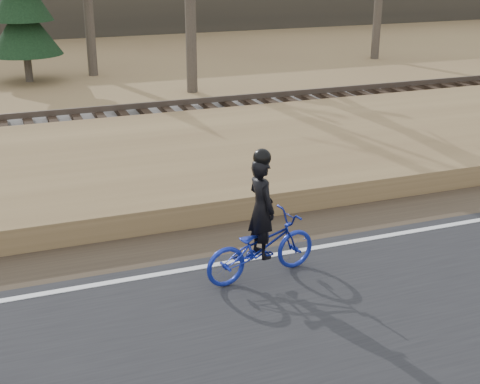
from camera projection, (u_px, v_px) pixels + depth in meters
name	position (u px, v px, depth m)	size (l,w,h in m)	color
embankment	(409.00, 146.00, 15.91)	(120.00, 5.00, 0.44)	olive
ballast	(334.00, 111.00, 19.24)	(120.00, 3.00, 0.45)	slate
railroad	(334.00, 100.00, 19.13)	(120.00, 2.40, 0.29)	black
cyclist	(261.00, 238.00, 9.84)	(1.90, 0.93, 2.00)	#16269C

